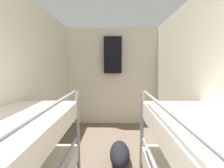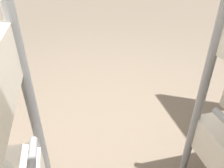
{
  "view_description": "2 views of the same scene",
  "coord_description": "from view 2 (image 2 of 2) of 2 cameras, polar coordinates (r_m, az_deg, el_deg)",
  "views": [
    {
      "loc": [
        0.05,
        0.48,
        1.5
      ],
      "look_at": [
        0.02,
        3.08,
        1.21
      ],
      "focal_mm": 24.0,
      "sensor_mm": 36.0,
      "label": 1
    },
    {
      "loc": [
        0.25,
        1.37,
        1.28
      ],
      "look_at": [
        0.08,
        0.62,
        0.81
      ],
      "focal_mm": 35.0,
      "sensor_mm": 36.0,
      "label": 2
    }
  ],
  "objects": [
    {
      "name": "ground_plane",
      "position": [
        1.89,
        -2.17,
        -11.28
      ],
      "size": [
        20.0,
        20.0,
        0.0
      ],
      "primitive_type": "plane",
      "color": "#6B5B4C"
    }
  ]
}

